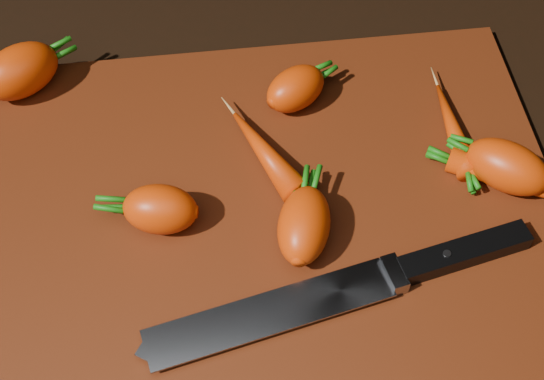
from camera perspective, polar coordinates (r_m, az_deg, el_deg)
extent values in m
cube|color=black|center=(0.67, 0.10, -2.43)|extent=(2.00, 2.00, 0.01)
cube|color=#58210C|center=(0.66, 0.11, -1.91)|extent=(0.50, 0.40, 0.01)
ellipsoid|color=#EC420B|center=(0.76, -18.45, 8.49)|extent=(0.09, 0.08, 0.05)
ellipsoid|color=#EC420B|center=(0.63, -8.41, -1.44)|extent=(0.07, 0.05, 0.04)
ellipsoid|color=#EC420B|center=(0.62, 2.43, -2.67)|extent=(0.06, 0.08, 0.04)
ellipsoid|color=#EC420B|center=(0.71, 1.79, 7.64)|extent=(0.07, 0.07, 0.04)
ellipsoid|color=#EC420B|center=(0.68, 17.29, 1.68)|extent=(0.09, 0.08, 0.04)
ellipsoid|color=#EC420B|center=(0.71, 13.46, 4.54)|extent=(0.02, 0.11, 0.02)
ellipsoid|color=#EC420B|center=(0.69, 18.36, 0.40)|extent=(0.12, 0.09, 0.02)
ellipsoid|color=#EC420B|center=(0.67, -0.57, 2.87)|extent=(0.07, 0.11, 0.03)
cube|color=gray|center=(0.59, -9.54, -11.93)|extent=(0.20, 0.08, 0.00)
cube|color=gray|center=(0.60, 0.38, -9.09)|extent=(0.02, 0.03, 0.01)
cube|color=black|center=(0.61, 6.00, -7.34)|extent=(0.12, 0.04, 0.02)
cylinder|color=#B2B2B7|center=(0.60, 4.54, -7.46)|extent=(0.01, 0.01, 0.00)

